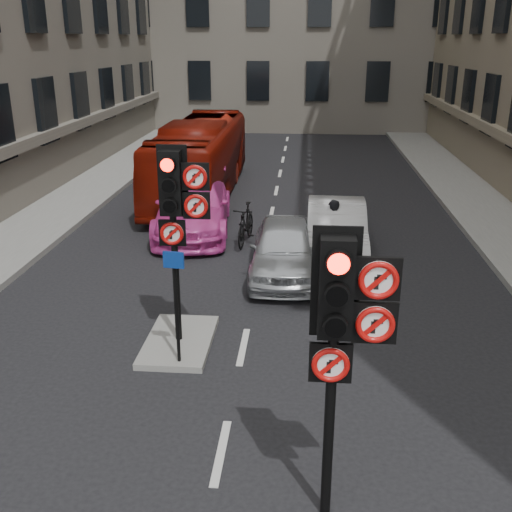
% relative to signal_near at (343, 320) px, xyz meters
% --- Properties ---
extents(pavement_left, '(3.00, 50.00, 0.16)m').
position_rel_signal_near_xyz_m(pavement_left, '(-8.69, 11.01, -2.50)').
color(pavement_left, gray).
rests_on(pavement_left, ground).
extents(centre_island, '(1.20, 2.00, 0.12)m').
position_rel_signal_near_xyz_m(centre_island, '(-2.69, 4.01, -2.52)').
color(centre_island, gray).
rests_on(centre_island, ground).
extents(signal_near, '(0.91, 0.40, 3.58)m').
position_rel_signal_near_xyz_m(signal_near, '(0.00, 0.00, 0.00)').
color(signal_near, black).
rests_on(signal_near, ground).
extents(signal_far, '(0.91, 0.40, 3.58)m').
position_rel_signal_near_xyz_m(signal_far, '(-2.60, 4.00, 0.12)').
color(signal_far, black).
rests_on(signal_far, centre_island).
extents(car_silver, '(1.61, 3.91, 1.32)m').
position_rel_signal_near_xyz_m(car_silver, '(-0.89, 7.68, -1.92)').
color(car_silver, '#A9ADB1').
rests_on(car_silver, ground).
extents(car_white, '(1.55, 4.27, 1.40)m').
position_rel_signal_near_xyz_m(car_white, '(0.40, 9.14, -1.88)').
color(car_white, silver).
rests_on(car_white, ground).
extents(car_pink, '(2.54, 5.24, 1.47)m').
position_rel_signal_near_xyz_m(car_pink, '(-3.65, 10.92, -1.85)').
color(car_pink, '#D73F9E').
rests_on(car_pink, ground).
extents(bus_red, '(2.26, 9.53, 2.65)m').
position_rel_signal_near_xyz_m(bus_red, '(-4.18, 15.23, -1.26)').
color(bus_red, maroon).
rests_on(bus_red, ground).
extents(motorcycle, '(0.72, 1.87, 1.09)m').
position_rel_signal_near_xyz_m(motorcycle, '(-2.03, 9.93, -2.04)').
color(motorcycle, black).
rests_on(motorcycle, ground).
extents(motorcyclist, '(0.67, 0.57, 1.55)m').
position_rel_signal_near_xyz_m(motorcyclist, '(0.29, 8.94, -1.81)').
color(motorcyclist, black).
rests_on(motorcyclist, ground).
extents(info_sign, '(0.35, 0.12, 2.02)m').
position_rel_signal_near_xyz_m(info_sign, '(-2.52, 3.19, -1.16)').
color(info_sign, black).
rests_on(info_sign, centre_island).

